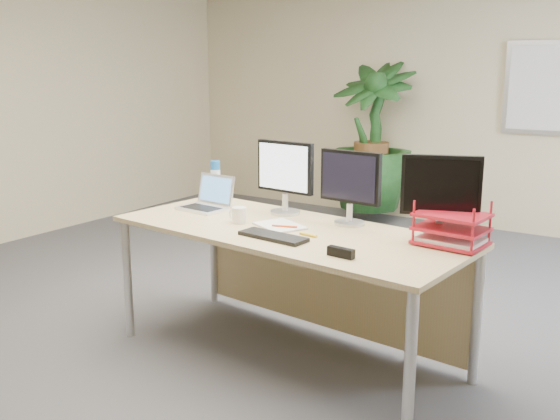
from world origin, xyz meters
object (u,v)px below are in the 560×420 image
Objects in this scene: desk at (300,253)px; monitor_left at (285,173)px; floor_plant at (371,157)px; laptop at (208,200)px; monitor_right at (350,183)px.

monitor_left reaches higher than desk.
desk is at bearing -71.66° from floor_plant.
floor_plant is at bearing 105.55° from monitor_left.
monitor_left is 0.58m from laptop.
floor_plant is at bearing 113.00° from monitor_right.
monitor_left is 0.48m from monitor_right.
monitor_right is (0.48, -0.03, -0.01)m from monitor_left.
monitor_right reaches higher than desk.
laptop is (-0.52, -0.16, -0.21)m from monitor_left.
floor_plant is 3.18× the size of monitor_left.
desk is 0.53m from monitor_right.
laptop is at bearing -83.61° from floor_plant.
laptop is at bearing -172.71° from monitor_right.
monitor_left reaches higher than monitor_right.
desk is 4.70× the size of monitor_left.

